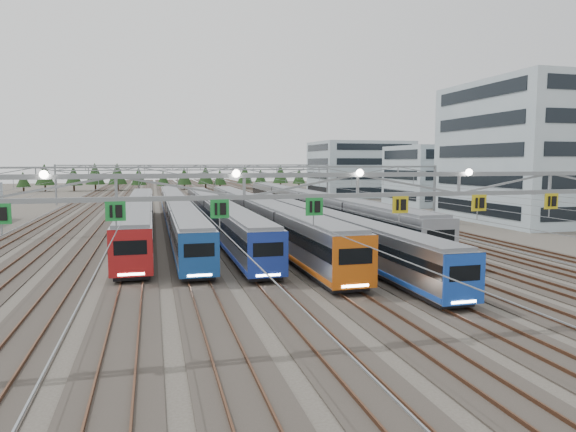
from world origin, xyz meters
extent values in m
plane|color=#47423A|center=(0.00, 0.00, 0.00)|extent=(400.00, 400.00, 0.00)
cube|color=#2D2823|center=(0.00, 100.00, 0.04)|extent=(54.00, 260.00, 0.08)
cube|color=brown|center=(-25.47, 100.00, 0.16)|extent=(0.08, 260.00, 0.16)
cube|color=brown|center=(25.47, 100.00, 0.16)|extent=(0.08, 260.00, 0.16)
cube|color=brown|center=(-0.72, 100.00, 0.16)|extent=(0.08, 260.00, 0.16)
cube|color=brown|center=(0.72, 100.00, 0.16)|extent=(0.08, 260.00, 0.16)
cube|color=black|center=(-11.25, 38.59, 0.43)|extent=(2.48, 50.97, 0.37)
cube|color=#ADAFB5|center=(-11.25, 38.59, 2.24)|extent=(2.92, 52.01, 3.28)
cube|color=black|center=(-11.25, 38.59, 2.64)|extent=(2.98, 51.75, 0.99)
cube|color=#A4191A|center=(-11.25, 38.59, 0.86)|extent=(2.97, 51.75, 0.36)
cube|color=slate|center=(-11.25, 38.59, 3.99)|extent=(2.62, 50.97, 0.26)
cube|color=#A4191A|center=(-11.25, 12.63, 2.24)|extent=(2.94, 0.12, 3.28)
cube|color=black|center=(-11.25, 12.60, 2.64)|extent=(2.19, 0.10, 0.99)
cube|color=white|center=(-11.25, 12.57, 0.81)|extent=(1.75, 0.06, 0.16)
cube|color=black|center=(-6.75, 44.22, 0.42)|extent=(2.34, 64.68, 0.35)
cube|color=#ADAFB5|center=(-6.75, 44.22, 2.13)|extent=(2.75, 66.00, 3.09)
cube|color=black|center=(-6.75, 44.22, 2.50)|extent=(2.81, 65.67, 0.93)
cube|color=#184691|center=(-6.75, 44.22, 0.83)|extent=(2.80, 65.67, 0.34)
cube|color=slate|center=(-6.75, 44.22, 3.77)|extent=(2.47, 64.68, 0.25)
cube|color=#184691|center=(-6.75, 11.27, 2.13)|extent=(2.77, 0.12, 3.09)
cube|color=black|center=(-6.75, 11.24, 2.50)|extent=(2.06, 0.10, 0.93)
cube|color=white|center=(-6.75, 11.21, 0.78)|extent=(1.65, 0.06, 0.15)
cube|color=black|center=(-2.25, 39.86, 0.42)|extent=(2.38, 58.49, 0.36)
cube|color=#ADAFB5|center=(-2.25, 39.86, 2.17)|extent=(2.80, 59.68, 3.15)
cube|color=black|center=(-2.25, 39.86, 2.54)|extent=(2.86, 59.38, 0.95)
cube|color=#1C3399|center=(-2.25, 39.86, 0.84)|extent=(2.85, 59.38, 0.35)
cube|color=slate|center=(-2.25, 39.86, 3.84)|extent=(2.52, 58.49, 0.25)
cube|color=#1C3399|center=(-2.25, 10.07, 2.17)|extent=(2.82, 0.12, 3.15)
cube|color=black|center=(-2.25, 10.04, 2.54)|extent=(2.10, 0.10, 0.95)
cube|color=white|center=(-2.25, 10.01, 0.79)|extent=(1.68, 0.06, 0.15)
cube|color=black|center=(2.25, 36.76, 0.43)|extent=(2.51, 61.10, 0.38)
cube|color=#ADAFB5|center=(2.25, 36.76, 2.27)|extent=(2.95, 62.35, 3.32)
cube|color=black|center=(2.25, 36.76, 2.67)|extent=(3.01, 62.04, 1.00)
cube|color=#D65C13|center=(2.25, 36.76, 0.87)|extent=(3.00, 62.04, 0.37)
cube|color=slate|center=(2.25, 36.76, 4.03)|extent=(2.66, 61.10, 0.26)
cube|color=#D65C13|center=(2.25, 5.64, 2.27)|extent=(2.97, 0.12, 3.32)
cube|color=black|center=(2.25, 5.61, 2.67)|extent=(2.21, 0.10, 1.00)
cube|color=white|center=(2.25, 5.58, 0.82)|extent=(1.77, 0.06, 0.16)
cube|color=black|center=(6.75, 27.87, 0.40)|extent=(2.18, 52.87, 0.33)
cube|color=#ADAFB5|center=(6.75, 27.87, 2.00)|extent=(2.56, 53.95, 2.88)
cube|color=black|center=(6.75, 27.87, 2.35)|extent=(2.62, 53.68, 0.87)
cube|color=blue|center=(6.75, 27.87, 0.79)|extent=(2.61, 53.68, 0.32)
cube|color=slate|center=(6.75, 27.87, 3.53)|extent=(2.31, 52.87, 0.23)
cube|color=blue|center=(6.75, 0.95, 2.00)|extent=(2.58, 0.12, 2.88)
cube|color=black|center=(6.75, 0.92, 2.35)|extent=(1.92, 0.10, 0.87)
cube|color=white|center=(6.75, 0.89, 0.74)|extent=(1.54, 0.06, 0.14)
cube|color=black|center=(11.25, 44.25, 0.44)|extent=(2.65, 65.64, 0.40)
cube|color=#ADAFB5|center=(11.25, 44.25, 2.38)|extent=(3.12, 66.98, 3.51)
cube|color=black|center=(11.25, 44.25, 2.80)|extent=(3.18, 66.65, 1.06)
cube|color=gray|center=(11.25, 44.25, 0.91)|extent=(3.17, 66.65, 0.39)
cube|color=slate|center=(11.25, 44.25, 4.25)|extent=(2.80, 65.64, 0.28)
cube|color=gray|center=(11.25, 10.81, 2.38)|extent=(3.14, 0.12, 3.51)
cube|color=black|center=(11.25, 10.78, 2.80)|extent=(2.34, 0.10, 1.06)
cube|color=white|center=(11.25, 10.75, 0.85)|extent=(1.87, 0.06, 0.17)
cube|color=gray|center=(0.00, 0.00, 7.80)|extent=(56.00, 0.22, 0.22)
cube|color=gray|center=(0.00, 0.00, 6.80)|extent=(56.00, 0.22, 0.22)
cube|color=#1B8834|center=(-15.75, -0.12, 6.30)|extent=(0.85, 0.06, 0.85)
cube|color=#1B8834|center=(-11.25, -0.12, 6.30)|extent=(0.85, 0.06, 0.85)
cube|color=#1B8834|center=(-6.75, -0.12, 6.30)|extent=(0.85, 0.06, 0.85)
cube|color=#1B8834|center=(-2.25, -0.12, 6.30)|extent=(0.85, 0.06, 0.85)
cube|color=gold|center=(2.25, -0.12, 6.30)|extent=(0.85, 0.06, 0.85)
cube|color=gold|center=(6.75, -0.12, 6.30)|extent=(0.85, 0.06, 0.85)
cube|color=gold|center=(11.25, -0.12, 6.30)|extent=(0.85, 0.06, 0.85)
cylinder|color=gray|center=(28.00, 40.00, 4.00)|extent=(0.36, 0.36, 8.00)
cube|color=gray|center=(0.00, 40.00, 7.80)|extent=(56.00, 0.22, 0.22)
cube|color=gray|center=(0.00, 40.00, 6.80)|extent=(56.00, 0.22, 0.22)
cylinder|color=gray|center=(-28.00, 85.00, 4.00)|extent=(0.36, 0.36, 8.00)
cylinder|color=gray|center=(28.00, 85.00, 4.00)|extent=(0.36, 0.36, 8.00)
cube|color=gray|center=(0.00, 85.00, 7.80)|extent=(56.00, 0.22, 0.22)
cube|color=gray|center=(0.00, 85.00, 6.80)|extent=(56.00, 0.22, 0.22)
cube|color=#9DB2BB|center=(42.57, 38.73, 9.77)|extent=(18.00, 22.00, 19.54)
cube|color=#9DB2BB|center=(43.96, 68.02, 5.80)|extent=(14.00, 16.00, 11.61)
cube|color=#9DB2BB|center=(40.15, 95.79, 6.71)|extent=(22.00, 18.00, 13.42)
camera|label=1|loc=(-9.66, -23.31, 8.41)|focal=32.00mm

